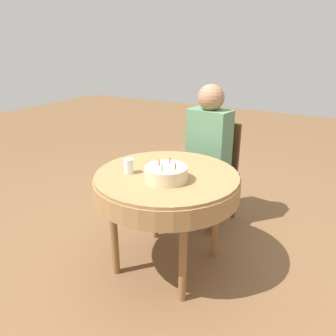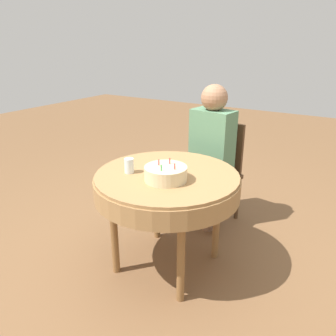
{
  "view_description": "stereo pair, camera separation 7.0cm",
  "coord_description": "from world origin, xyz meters",
  "px_view_note": "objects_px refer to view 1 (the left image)",
  "views": [
    {
      "loc": [
        0.99,
        -1.71,
        1.51
      ],
      "look_at": [
        0.02,
        -0.03,
        0.76
      ],
      "focal_mm": 35.0,
      "sensor_mm": 36.0,
      "label": 1
    },
    {
      "loc": [
        1.05,
        -1.68,
        1.51
      ],
      "look_at": [
        0.02,
        -0.03,
        0.76
      ],
      "focal_mm": 35.0,
      "sensor_mm": 36.0,
      "label": 2
    }
  ],
  "objects_px": {
    "birthday_cake": "(166,173)",
    "chair": "(212,169)",
    "person": "(208,144)",
    "drinking_glass": "(129,166)"
  },
  "relations": [
    {
      "from": "birthday_cake",
      "to": "drinking_glass",
      "type": "xyz_separation_m",
      "value": [
        -0.27,
        -0.02,
        0.0
      ]
    },
    {
      "from": "person",
      "to": "chair",
      "type": "bearing_deg",
      "value": 90.0
    },
    {
      "from": "birthday_cake",
      "to": "drinking_glass",
      "type": "distance_m",
      "value": 0.27
    },
    {
      "from": "birthday_cake",
      "to": "drinking_glass",
      "type": "relative_size",
      "value": 2.73
    },
    {
      "from": "chair",
      "to": "drinking_glass",
      "type": "height_order",
      "value": "chair"
    },
    {
      "from": "birthday_cake",
      "to": "chair",
      "type": "bearing_deg",
      "value": 93.69
    },
    {
      "from": "chair",
      "to": "person",
      "type": "height_order",
      "value": "person"
    },
    {
      "from": "chair",
      "to": "drinking_glass",
      "type": "bearing_deg",
      "value": -94.99
    },
    {
      "from": "chair",
      "to": "birthday_cake",
      "type": "xyz_separation_m",
      "value": [
        0.06,
        -0.9,
        0.29
      ]
    },
    {
      "from": "chair",
      "to": "person",
      "type": "bearing_deg",
      "value": -90.0
    }
  ]
}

